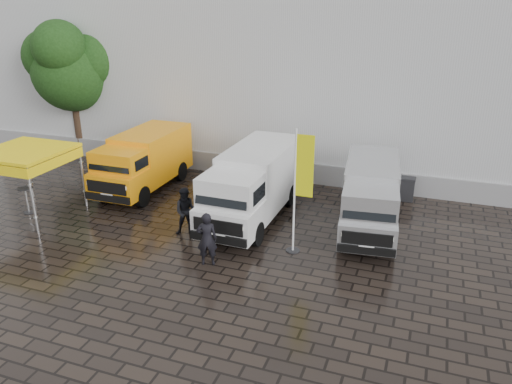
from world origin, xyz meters
TOP-DOWN VIEW (x-y plane):
  - ground at (0.00, 0.00)m, footprint 120.00×120.00m
  - exhibition_hall at (2.00, 16.00)m, footprint 44.00×16.00m
  - hall_plinth at (2.00, 7.95)m, footprint 44.00×0.15m
  - van_yellow at (-7.35, 4.48)m, footprint 2.23×5.72m
  - van_white at (-1.43, 3.04)m, footprint 2.26×6.55m
  - van_silver at (3.12, 3.72)m, footprint 2.61×6.07m
  - canopy_tent at (-10.18, 0.41)m, footprint 3.12×3.12m
  - flagpole at (1.06, 0.95)m, footprint 0.88×0.50m
  - tree at (-13.85, 8.30)m, footprint 4.30×4.32m
  - cocktail_table at (-10.48, 0.43)m, footprint 0.60×0.60m
  - wheelie_bin at (4.31, 7.34)m, footprint 0.64×0.64m
  - person_front at (-1.59, -0.92)m, footprint 0.80×0.66m
  - person_tent at (-3.29, 0.91)m, footprint 1.12×1.02m

SIDE VIEW (x-z plane):
  - ground at x=0.00m, z-range 0.00..0.00m
  - hall_plinth at x=2.00m, z-range 0.00..1.00m
  - wheelie_bin at x=4.31m, z-range 0.00..1.05m
  - cocktail_table at x=-10.48m, z-range 0.00..1.12m
  - person_tent at x=-3.29m, z-range 0.00..1.87m
  - person_front at x=-1.59m, z-range 0.00..1.88m
  - van_silver at x=3.12m, z-range 0.00..2.55m
  - van_yellow at x=-7.35m, z-range 0.00..2.63m
  - van_white at x=-1.43m, z-range 0.00..2.83m
  - flagpole at x=1.06m, z-range 0.23..4.71m
  - canopy_tent at x=-10.18m, z-range 1.21..4.01m
  - tree at x=-13.85m, z-range 1.09..8.81m
  - exhibition_hall at x=2.00m, z-range 0.00..12.00m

